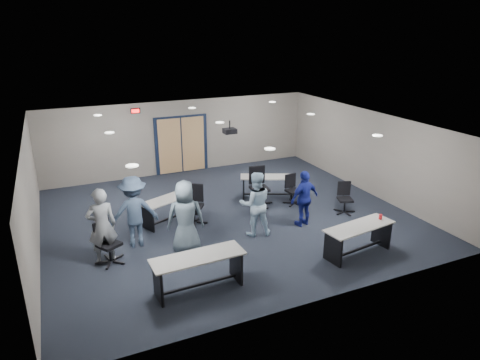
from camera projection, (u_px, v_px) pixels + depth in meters
name	position (u px, v px, depth m)	size (l,w,h in m)	color
floor	(228.00, 216.00, 12.43)	(10.00, 10.00, 0.00)	#1B222C
back_wall	(181.00, 137.00, 15.84)	(10.00, 0.04, 2.70)	gray
front_wall	(317.00, 242.00, 8.10)	(10.00, 0.04, 2.70)	gray
left_wall	(31.00, 200.00, 10.06)	(0.04, 9.00, 2.70)	gray
right_wall	(369.00, 152.00, 13.89)	(0.04, 9.00, 2.70)	gray
ceiling	(227.00, 125.00, 11.52)	(10.00, 9.00, 0.04)	silver
double_door	(182.00, 145.00, 15.91)	(2.00, 0.07, 2.20)	black
exit_sign	(135.00, 111.00, 14.81)	(0.32, 0.07, 0.18)	black
ceiling_projector	(230.00, 131.00, 12.16)	(0.35, 0.32, 0.37)	black
ceiling_can_lights	(223.00, 124.00, 11.74)	(6.24, 5.74, 0.02)	white
table_front_left	(198.00, 267.00, 8.80)	(1.95, 0.70, 0.78)	#A3A09A
table_front_right	(359.00, 234.00, 10.22)	(1.90, 0.86, 0.87)	#A3A09A
table_back_left	(170.00, 205.00, 11.98)	(1.82, 1.21, 0.70)	#A3A09A
table_back_right	(267.00, 183.00, 13.70)	(1.80, 1.23, 0.96)	#A3A09A
chair_back_b	(194.00, 205.00, 11.81)	(0.69, 0.69, 1.09)	black
chair_back_c	(259.00, 187.00, 13.00)	(0.75, 0.75, 1.20)	black
chair_back_d	(294.00, 190.00, 13.15)	(0.58, 0.58, 0.93)	black
chair_loose_left	(109.00, 243.00, 9.82)	(0.64, 0.64, 1.02)	black
chair_loose_right	(345.00, 198.00, 12.52)	(0.58, 0.58, 0.92)	black
person_gray	(102.00, 226.00, 9.74)	(0.67, 0.44, 1.83)	gray
person_plaid	(186.00, 218.00, 10.17)	(0.89, 0.58, 1.83)	slate
person_lightblue	(255.00, 204.00, 11.08)	(0.84, 0.66, 1.73)	#B9DBF5
person_navy	(304.00, 198.00, 11.64)	(0.92, 0.38, 1.58)	navy
person_back	(134.00, 212.00, 10.51)	(1.18, 0.68, 1.82)	#394B66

